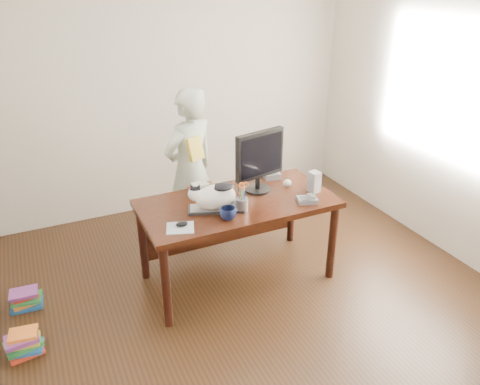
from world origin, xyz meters
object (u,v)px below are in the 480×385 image
Objects in this scene: desk at (234,213)px; mouse at (182,224)px; phone at (308,199)px; book_pile_b at (26,299)px; monitor at (260,158)px; book_pile_a at (24,343)px; calculator at (271,174)px; person at (190,170)px; speaker at (314,182)px; coffee_mug at (228,214)px; book_stack at (202,188)px; baseball at (287,183)px; keyboard at (216,209)px; cat at (214,196)px; pen_cup at (242,203)px.

mouse is (-0.55, -0.28, 0.17)m from desk.
phone reaches higher than book_pile_b.
monitor is 1.97× the size of book_pile_a.
book_pile_b is at bearing 171.03° from desk.
calculator is 0.75m from person.
person reaches higher than desk.
speaker is (0.16, 0.15, 0.07)m from phone.
coffee_mug is 0.47× the size of book_pile_b.
speaker reaches higher than book_stack.
baseball reaches higher than mouse.
speaker is at bearing -15.70° from desk.
monitor is at bearing 40.28° from keyboard.
calculator is at bearing 126.66° from person.
calculator reaches higher than mouse.
cat reaches higher than baseball.
baseball is at bearing 24.12° from coffee_mug.
calculator is (0.70, 0.40, 0.01)m from keyboard.
mouse is 0.40× the size of book_pile_b.
person is (-0.16, 0.63, 0.18)m from desk.
phone is at bearing -90.04° from baseball.
mouse is 0.58× the size of speaker.
keyboard is at bearing 150.52° from pen_cup.
pen_cup reaches higher than calculator.
cat is 6.07× the size of baseball.
monitor is 2.51× the size of calculator.
cat is 0.76m from baseball.
speaker is 2.54m from book_pile_a.
mouse is at bearing 44.48° from person.
pen_cup is (0.19, -0.10, -0.06)m from cat.
coffee_mug is (-0.19, -0.33, 0.20)m from desk.
book_pile_a is (-2.42, -0.09, -0.75)m from speaker.
desk is at bearing 172.31° from monitor.
book_stack is at bearing 105.04° from cat.
keyboard is at bearing -92.18° from book_stack.
mouse is (-0.80, -0.31, -0.28)m from monitor.
book_pile_a is at bearing -156.40° from calculator.
person is at bearing 29.75° from book_pile_a.
baseball is at bearing 30.41° from cat.
book_pile_a is at bearing -163.44° from phone.
book_stack is (0.03, 0.36, -0.09)m from cat.
speaker is 0.48m from calculator.
book_pile_b is (-1.56, -0.36, -0.71)m from person.
phone is at bearing 5.77° from keyboard.
cat is 0.83m from calculator.
cat is 0.23m from pen_cup.
calculator is 0.79× the size of book_pile_a.
desk is 0.68m from person.
baseball is at bearing 6.70° from book_pile_a.
phone is (0.26, -0.36, -0.28)m from monitor.
baseball reaches higher than calculator.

